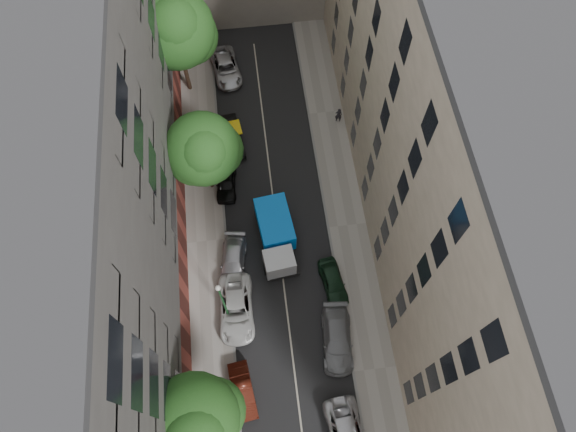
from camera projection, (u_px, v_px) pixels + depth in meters
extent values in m
plane|color=#4C4C49|center=(277.00, 234.00, 39.90)|extent=(120.00, 120.00, 0.00)
cube|color=black|center=(277.00, 234.00, 39.89)|extent=(8.00, 44.00, 0.02)
cube|color=gray|center=(207.00, 241.00, 39.54)|extent=(3.00, 44.00, 0.15)
cube|color=gray|center=(347.00, 226.00, 40.12)|extent=(3.00, 44.00, 0.15)
cube|color=#484543|center=(90.00, 186.00, 30.32)|extent=(8.00, 44.00, 20.00)
cube|color=#BFAB94|center=(452.00, 148.00, 31.49)|extent=(8.00, 44.00, 20.00)
cube|color=black|center=(276.00, 242.00, 38.95)|extent=(2.92, 6.08, 0.33)
cube|color=#A8AAAD|center=(279.00, 262.00, 37.18)|extent=(2.35, 1.97, 1.84)
cube|color=#0D7EFF|center=(275.00, 224.00, 38.35)|extent=(2.81, 4.15, 1.95)
cylinder|color=black|center=(266.00, 269.00, 38.13)|extent=(0.30, 0.91, 0.91)
cylinder|color=black|center=(293.00, 266.00, 38.24)|extent=(0.30, 0.91, 0.91)
cylinder|color=black|center=(261.00, 223.00, 39.78)|extent=(0.30, 0.91, 0.91)
cylinder|color=black|center=(287.00, 221.00, 39.89)|extent=(0.30, 0.91, 0.91)
imported|color=#4C190F|center=(243.00, 391.00, 34.18)|extent=(1.84, 3.99, 1.27)
imported|color=silver|center=(236.00, 309.00, 36.53)|extent=(2.56, 5.33, 1.47)
imported|color=#BBBABF|center=(233.00, 262.00, 38.16)|extent=(2.56, 4.76, 1.31)
imported|color=black|center=(226.00, 181.00, 41.19)|extent=(1.86, 3.99, 1.32)
imported|color=black|center=(232.00, 137.00, 43.01)|extent=(2.09, 4.53, 1.44)
imported|color=#B6B6BB|center=(226.00, 68.00, 46.34)|extent=(2.97, 5.24, 1.38)
imported|color=gray|center=(337.00, 339.00, 35.59)|extent=(2.48, 5.16, 1.45)
imported|color=black|center=(333.00, 282.00, 37.51)|extent=(2.05, 3.97, 1.29)
cylinder|color=#382619|center=(206.00, 426.00, 32.22)|extent=(0.36, 0.36, 3.15)
cylinder|color=#382619|center=(200.00, 423.00, 29.79)|extent=(0.24, 0.24, 2.25)
sphere|color=#1C4D19|center=(193.00, 420.00, 27.81)|extent=(5.14, 5.14, 5.14)
sphere|color=#1C4D19|center=(212.00, 412.00, 29.00)|extent=(3.86, 3.86, 3.86)
sphere|color=#1C4D19|center=(183.00, 432.00, 28.12)|extent=(3.60, 3.60, 3.60)
cylinder|color=#382619|center=(210.00, 177.00, 40.46)|extent=(0.36, 0.36, 2.58)
cylinder|color=#382619|center=(206.00, 162.00, 38.47)|extent=(0.24, 0.24, 1.84)
sphere|color=#1C4D19|center=(202.00, 149.00, 36.85)|extent=(5.46, 5.46, 5.46)
sphere|color=#1C4D19|center=(216.00, 150.00, 37.86)|extent=(4.10, 4.10, 4.10)
sphere|color=#1C4D19|center=(194.00, 160.00, 37.06)|extent=(3.82, 3.82, 3.82)
sphere|color=#1C4D19|center=(204.00, 151.00, 35.65)|extent=(3.55, 3.55, 3.55)
cylinder|color=#382619|center=(187.00, 75.00, 44.50)|extent=(0.36, 0.36, 3.34)
cylinder|color=#382619|center=(181.00, 51.00, 41.92)|extent=(0.24, 0.24, 2.39)
sphere|color=#1C4D19|center=(175.00, 29.00, 39.81)|extent=(6.28, 6.28, 6.28)
sphere|color=#1C4D19|center=(189.00, 36.00, 41.07)|extent=(4.71, 4.71, 4.71)
sphere|color=#1C4D19|center=(168.00, 41.00, 40.16)|extent=(4.39, 4.39, 4.39)
sphere|color=#1C4D19|center=(175.00, 24.00, 38.36)|extent=(4.08, 4.08, 4.08)
cylinder|color=#1B6129|center=(224.00, 303.00, 34.02)|extent=(0.14, 0.14, 6.38)
sphere|color=silver|center=(218.00, 288.00, 31.06)|extent=(0.36, 0.36, 0.36)
imported|color=black|center=(339.00, 115.00, 43.72)|extent=(0.63, 0.46, 1.58)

